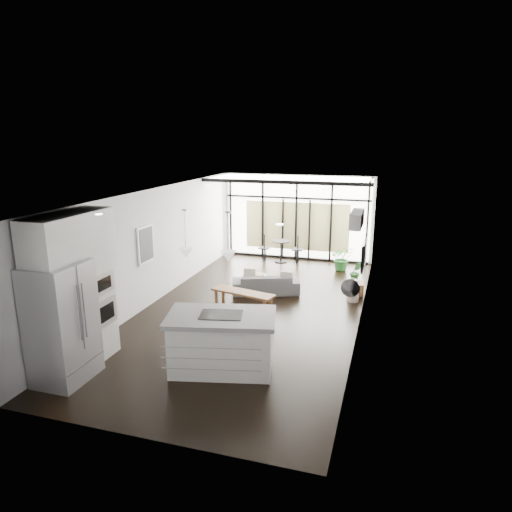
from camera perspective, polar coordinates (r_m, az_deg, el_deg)
The scene contains 27 objects.
floor at distance 10.95m, azimuth -0.46°, elevation -6.72°, with size 5.00×10.00×0.00m, color black.
ceiling at distance 10.26m, azimuth -0.49°, elevation 7.99°, with size 5.00×10.00×0.00m, color white.
wall_left at distance 11.49m, azimuth -12.47°, elevation 1.28°, with size 0.02×10.00×2.80m, color silver.
wall_right at distance 10.08m, azimuth 13.22°, elevation -0.64°, with size 0.02×10.00×2.80m, color silver.
wall_back at distance 15.26m, azimuth 5.14°, elevation 4.86°, with size 5.00×0.02×2.80m, color silver.
wall_front at distance 6.19m, azimuth -14.61°, elevation -10.69°, with size 5.00×0.02×2.80m, color silver.
glazing at distance 15.14m, azimuth 5.04°, elevation 4.79°, with size 5.00×0.20×2.80m, color black.
skylight at distance 14.11m, azimuth 4.42°, elevation 9.68°, with size 4.70×1.90×0.06m, color white.
neighbour_building at distance 15.27m, azimuth 5.07°, elevation 3.72°, with size 3.50×0.02×1.60m, color beige.
island at distance 8.16m, azimuth -4.31°, elevation -10.68°, with size 1.87×1.11×1.02m, color white.
cooktop at distance 7.95m, azimuth -4.38°, elevation -7.32°, with size 0.73×0.48×0.01m, color black.
fridge at distance 8.27m, azimuth -23.11°, elevation -7.70°, with size 0.79×0.99×2.04m, color #ADADB3.
appliance_column at distance 8.87m, azimuth -20.28°, elevation -3.87°, with size 0.68×0.71×2.64m, color white.
upper_cabinets at distance 8.25m, azimuth -22.31°, elevation 2.03°, with size 0.62×1.75×0.86m, color white.
pendant_left at distance 8.11m, azimuth -8.77°, elevation 0.38°, with size 0.26×0.26×0.18m, color white.
pendant_right at distance 7.81m, azimuth -3.46°, elevation -0.04°, with size 0.26×0.26×0.18m, color white.
sofa at distance 11.97m, azimuth 1.22°, elevation -3.08°, with size 1.74×0.51×0.68m, color #505053.
console_bench at distance 10.75m, azimuth -1.64°, elevation -5.72°, with size 1.56×0.39×0.50m, color brown.
pouf at distance 12.35m, azimuth 0.38°, elevation -3.25°, with size 0.48×0.48×0.38m, color beige.
crate at distance 12.22m, azimuth 12.28°, elevation -3.96°, with size 0.42×0.42×0.32m, color brown.
plant_tall at distance 14.25m, azimuth 10.69°, elevation -0.60°, with size 0.69×0.77×0.60m, color #276929.
plant_crate at distance 12.13m, azimuth 12.35°, elevation -2.68°, with size 0.32×0.58×0.26m, color #276929.
milk_can at distance 11.64m, azimuth 12.09°, elevation -4.26°, with size 0.29×0.29×0.56m, color beige.
bistro_set at distance 14.93m, azimuth 3.13°, elevation 0.70°, with size 1.62×0.65×0.78m, color black.
tv at distance 11.08m, azimuth 13.35°, elevation 0.19°, with size 0.05×1.10×0.65m, color black.
ac_unit at distance 9.08m, azimuth 12.50°, elevation 4.52°, with size 0.22×0.90×0.30m, color silver.
framed_art at distance 11.02m, azimuth -13.63°, elevation 1.44°, with size 0.04×0.70×0.90m, color black.
Camera 1 is at (3.03, -9.72, 4.01)m, focal length 32.00 mm.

